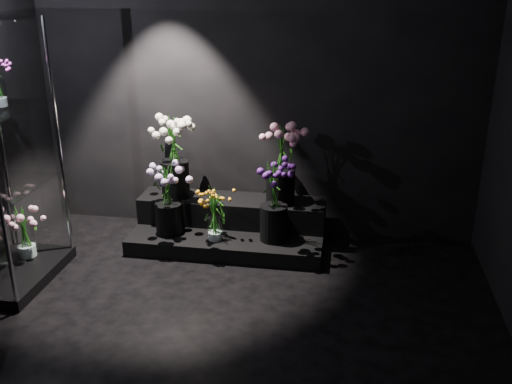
# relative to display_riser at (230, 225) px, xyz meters

# --- Properties ---
(floor) EXTENTS (4.00, 4.00, 0.00)m
(floor) POSITION_rel_display_riser_xyz_m (0.18, -1.66, -0.16)
(floor) COLOR black
(floor) RESTS_ON ground
(wall_back) EXTENTS (4.00, 0.00, 4.00)m
(wall_back) POSITION_rel_display_riser_xyz_m (0.18, 0.34, 1.24)
(wall_back) COLOR black
(wall_back) RESTS_ON floor
(display_riser) EXTENTS (1.70, 0.75, 0.38)m
(display_riser) POSITION_rel_display_riser_xyz_m (0.00, 0.00, 0.00)
(display_riser) COLOR black
(display_riser) RESTS_ON floor
(bouquet_orange_bells) EXTENTS (0.32, 0.32, 0.49)m
(bouquet_orange_bells) POSITION_rel_display_riser_xyz_m (-0.07, -0.29, 0.24)
(bouquet_orange_bells) COLOR white
(bouquet_orange_bells) RESTS_ON display_riser
(bouquet_lilac) EXTENTS (0.41, 0.41, 0.63)m
(bouquet_lilac) POSITION_rel_display_riser_xyz_m (-0.50, -0.21, 0.35)
(bouquet_lilac) COLOR black
(bouquet_lilac) RESTS_ON display_riser
(bouquet_purple) EXTENTS (0.39, 0.39, 0.70)m
(bouquet_purple) POSITION_rel_display_riser_xyz_m (0.43, -0.20, 0.37)
(bouquet_purple) COLOR black
(bouquet_purple) RESTS_ON display_riser
(bouquet_cream_roses) EXTENTS (0.53, 0.53, 0.75)m
(bouquet_cream_roses) POSITION_rel_display_riser_xyz_m (-0.52, 0.08, 0.66)
(bouquet_cream_roses) COLOR black
(bouquet_cream_roses) RESTS_ON display_riser
(bouquet_pink_roses) EXTENTS (0.38, 0.38, 0.70)m
(bouquet_pink_roses) POSITION_rel_display_riser_xyz_m (0.44, 0.09, 0.61)
(bouquet_pink_roses) COLOR black
(bouquet_pink_roses) RESTS_ON display_riser
(bouquet_case_base_pink) EXTENTS (0.42, 0.42, 0.43)m
(bouquet_case_base_pink) POSITION_rel_display_riser_xyz_m (-1.56, -0.75, 0.17)
(bouquet_case_base_pink) COLOR white
(bouquet_case_base_pink) RESTS_ON display_case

